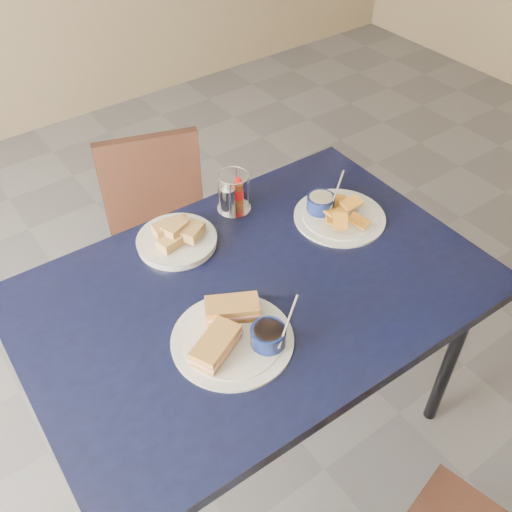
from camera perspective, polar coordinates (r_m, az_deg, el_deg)
ground at (r=2.25m, az=1.43°, el=-14.76°), size 6.00×6.00×0.00m
dining_table at (r=1.64m, az=-0.02°, el=-4.54°), size 1.31×0.89×0.75m
chair_far at (r=2.25m, az=-10.12°, el=2.76°), size 0.48×0.48×0.82m
sandwich_plate at (r=1.46m, az=-2.09°, el=-7.71°), size 0.32×0.31×0.12m
plantain_plate at (r=1.83m, az=7.78°, el=4.39°), size 0.29×0.29×0.12m
bread_basket at (r=1.72m, az=-7.93°, el=1.81°), size 0.24×0.24×0.08m
condiment_caddy at (r=1.82m, az=-2.40°, el=6.07°), size 0.11×0.11×0.14m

